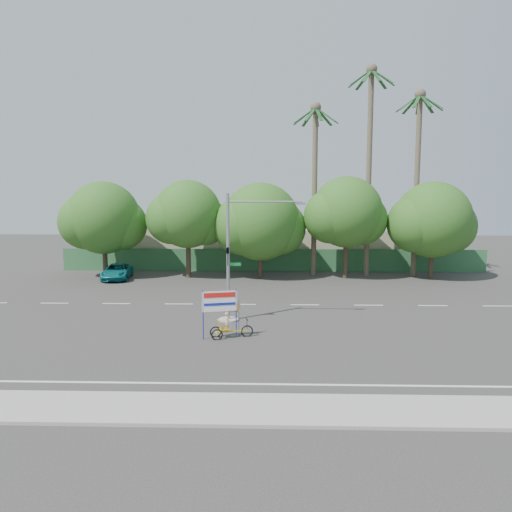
{
  "coord_description": "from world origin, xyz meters",
  "views": [
    {
      "loc": [
        -0.19,
        -22.87,
        7.04
      ],
      "look_at": [
        -1.0,
        4.85,
        3.5
      ],
      "focal_mm": 35.0,
      "sensor_mm": 36.0,
      "label": 1
    }
  ],
  "objects": [
    {
      "name": "building_left",
      "position": [
        -10.0,
        26.0,
        2.0
      ],
      "size": [
        12.0,
        8.0,
        4.0
      ],
      "primitive_type": "cube",
      "color": "#C0B398",
      "rests_on": "ground"
    },
    {
      "name": "building_right",
      "position": [
        8.0,
        26.0,
        1.8
      ],
      "size": [
        14.0,
        8.0,
        3.6
      ],
      "primitive_type": "cube",
      "color": "#C0B398",
      "rests_on": "ground"
    },
    {
      "name": "pickup_truck",
      "position": [
        -12.73,
        16.97,
        0.62
      ],
      "size": [
        2.59,
        4.69,
        1.24
      ],
      "primitive_type": "imported",
      "rotation": [
        0.0,
        0.0,
        0.12
      ],
      "color": "#106F76",
      "rests_on": "ground"
    },
    {
      "name": "ground",
      "position": [
        0.0,
        0.0,
        0.0
      ],
      "size": [
        120.0,
        120.0,
        0.0
      ],
      "primitive_type": "plane",
      "color": "#33302D",
      "rests_on": "ground"
    },
    {
      "name": "sidewalk_near",
      "position": [
        0.0,
        -7.5,
        0.06
      ],
      "size": [
        50.0,
        2.4,
        0.12
      ],
      "primitive_type": "cube",
      "color": "gray",
      "rests_on": "ground"
    },
    {
      "name": "tree_far_right",
      "position": [
        12.95,
        18.0,
        4.64
      ],
      "size": [
        7.38,
        6.2,
        7.94
      ],
      "color": "#473828",
      "rests_on": "ground"
    },
    {
      "name": "tree_center",
      "position": [
        -1.05,
        18.0,
        4.47
      ],
      "size": [
        7.62,
        6.4,
        7.85
      ],
      "color": "#473828",
      "rests_on": "ground"
    },
    {
      "name": "tree_left",
      "position": [
        -7.05,
        18.0,
        5.06
      ],
      "size": [
        6.66,
        5.6,
        8.07
      ],
      "color": "#473828",
      "rests_on": "ground"
    },
    {
      "name": "traffic_signal",
      "position": [
        -2.2,
        3.98,
        2.92
      ],
      "size": [
        4.72,
        1.1,
        7.0
      ],
      "color": "gray",
      "rests_on": "ground"
    },
    {
      "name": "tree_right",
      "position": [
        5.95,
        18.0,
        5.24
      ],
      "size": [
        6.9,
        5.8,
        8.36
      ],
      "color": "#473828",
      "rests_on": "ground"
    },
    {
      "name": "palm_mid",
      "position": [
        12.0,
        19.5,
        9.4
      ],
      "size": [
        3.73,
        3.79,
        15.45
      ],
      "color": "#70604C",
      "rests_on": "ground"
    },
    {
      "name": "fence",
      "position": [
        0.0,
        21.5,
        1.0
      ],
      "size": [
        38.0,
        0.08,
        2.0
      ],
      "primitive_type": "cube",
      "color": "#336B3D",
      "rests_on": "ground"
    },
    {
      "name": "tree_far_left",
      "position": [
        -14.05,
        18.0,
        4.76
      ],
      "size": [
        7.14,
        6.0,
        7.96
      ],
      "color": "#473828",
      "rests_on": "ground"
    },
    {
      "name": "trike_billboard",
      "position": [
        -2.4,
        0.66,
        0.99
      ],
      "size": [
        2.44,
        0.92,
        2.45
      ],
      "rotation": [
        0.0,
        0.0,
        0.25
      ],
      "color": "black",
      "rests_on": "ground"
    },
    {
      "name": "palm_tall",
      "position": [
        8.0,
        19.5,
        10.46
      ],
      "size": [
        3.73,
        3.79,
        17.45
      ],
      "color": "#70604C",
      "rests_on": "ground"
    },
    {
      "name": "palm_short",
      "position": [
        3.5,
        19.5,
        8.86
      ],
      "size": [
        3.73,
        3.79,
        14.45
      ],
      "color": "#70604C",
      "rests_on": "ground"
    }
  ]
}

